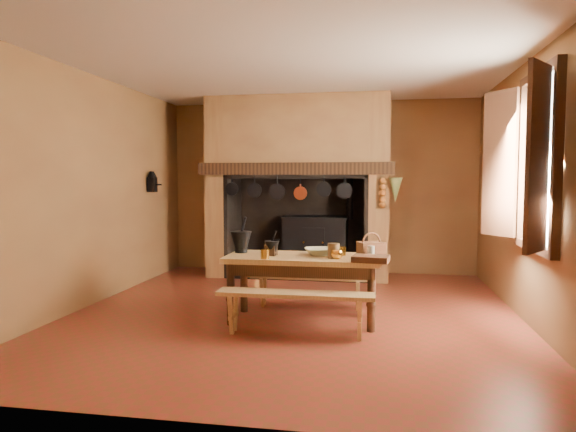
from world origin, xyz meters
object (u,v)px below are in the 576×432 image
object	(u,v)px
work_table	(303,266)
mixing_bowl	(319,252)
bench_front	(295,303)
iron_range	(316,244)
wicker_basket	(371,248)
coffee_grinder	(271,249)

from	to	relation	value
work_table	mixing_bowl	size ratio (longest dim) A/B	5.11
bench_front	iron_range	bearing A→B (deg)	93.28
bench_front	wicker_basket	world-z (taller)	wicker_basket
coffee_grinder	wicker_basket	xyz separation A→B (m)	(1.06, 0.15, 0.01)
work_table	bench_front	bearing A→B (deg)	-90.00
iron_range	mixing_bowl	size ratio (longest dim) A/B	4.99
bench_front	wicker_basket	distance (m)	1.08
wicker_basket	coffee_grinder	bearing A→B (deg)	163.86
work_table	wicker_basket	bearing A→B (deg)	8.81
iron_range	wicker_basket	xyz separation A→B (m)	(0.91, -2.66, 0.31)
iron_range	work_table	bearing A→B (deg)	-86.08
bench_front	wicker_basket	size ratio (longest dim) A/B	4.78
mixing_bowl	wicker_basket	size ratio (longest dim) A/B	1.00
iron_range	coffee_grinder	xyz separation A→B (m)	(-0.16, -2.81, 0.29)
iron_range	coffee_grinder	distance (m)	2.83
iron_range	bench_front	xyz separation A→B (m)	(0.19, -3.31, -0.16)
bench_front	coffee_grinder	world-z (taller)	coffee_grinder
bench_front	mixing_bowl	bearing A→B (deg)	74.44
iron_range	mixing_bowl	xyz separation A→B (m)	(0.36, -2.71, 0.26)
coffee_grinder	iron_range	bearing A→B (deg)	93.51
mixing_bowl	wicker_basket	world-z (taller)	wicker_basket
iron_range	wicker_basket	distance (m)	2.83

